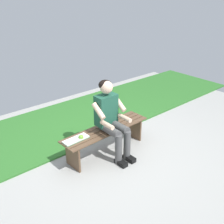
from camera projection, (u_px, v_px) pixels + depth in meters
ground_plane at (97, 216)px, 3.28m from camera, size 10.00×7.00×0.04m
grass_strip at (66, 123)px, 5.40m from camera, size 9.00×1.88×0.03m
bench_near at (106, 134)px, 4.39m from camera, size 1.58×0.44×0.43m
person_seated at (111, 117)px, 4.19m from camera, size 0.50×0.69×1.23m
apple at (81, 137)px, 4.03m from camera, size 0.07×0.07×0.07m
book_open at (76, 139)px, 4.02m from camera, size 0.42×0.17×0.02m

